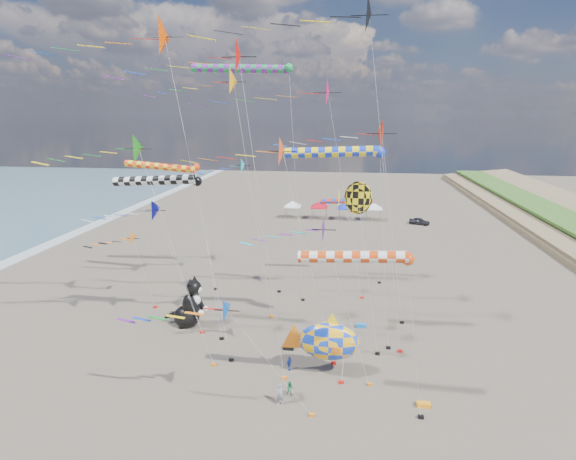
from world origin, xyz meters
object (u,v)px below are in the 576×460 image
(fish_inflatable, at_px, (328,341))
(child_blue, at_px, (289,363))
(parked_car, at_px, (419,221))
(person_adult, at_px, (280,395))
(child_green, at_px, (290,389))
(cat_inflatable, at_px, (189,301))

(fish_inflatable, xyz_separation_m, child_blue, (-2.93, 0.26, -2.23))
(child_blue, distance_m, parked_car, 52.14)
(parked_car, bearing_deg, person_adult, -178.48)
(child_green, bearing_deg, child_blue, 101.12)
(child_green, relative_size, parked_car, 0.31)
(child_blue, bearing_deg, cat_inflatable, 93.11)
(person_adult, relative_size, parked_car, 0.43)
(parked_car, bearing_deg, fish_inflatable, -176.67)
(person_adult, bearing_deg, cat_inflatable, 113.65)
(person_adult, distance_m, parked_car, 56.20)
(child_green, xyz_separation_m, parked_car, (16.30, 52.59, 0.05))
(child_green, bearing_deg, fish_inflatable, 53.11)
(cat_inflatable, height_order, child_blue, cat_inflatable)
(cat_inflatable, xyz_separation_m, child_green, (10.55, -9.29, -1.90))
(cat_inflatable, xyz_separation_m, child_blue, (10.07, -6.07, -1.89))
(cat_inflatable, height_order, person_adult, cat_inflatable)
(person_adult, bearing_deg, fish_inflatable, 32.95)
(person_adult, height_order, child_green, person_adult)
(fish_inflatable, relative_size, child_green, 5.41)
(cat_inflatable, bearing_deg, child_blue, -22.14)
(person_adult, relative_size, child_blue, 1.36)
(cat_inflatable, distance_m, child_blue, 11.91)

